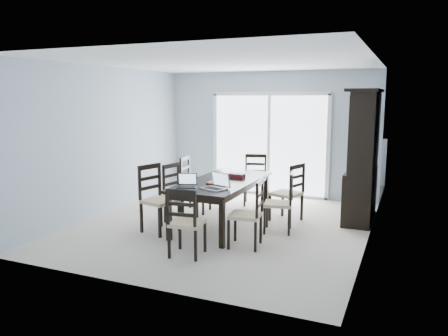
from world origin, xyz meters
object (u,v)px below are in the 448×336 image
(chair_right_far, at_px, (291,186))
(laptop_dark, at_px, (187,184))
(china_hutch, at_px, (363,157))
(chair_left_mid, at_px, (176,186))
(chair_left_near, at_px, (155,191))
(chair_end_near, at_px, (184,215))
(game_box, at_px, (236,176))
(chair_right_near, at_px, (252,206))
(chair_right_mid, at_px, (284,196))
(cell_phone, at_px, (191,190))
(hot_tub, at_px, (272,163))
(chair_end_far, at_px, (255,174))
(chair_left_far, at_px, (191,178))
(laptop_silver, at_px, (214,185))
(dining_table, at_px, (223,185))

(chair_right_far, xyz_separation_m, laptop_dark, (-1.23, -1.38, 0.20))
(china_hutch, xyz_separation_m, chair_left_mid, (-2.84, -1.31, -0.48))
(laptop_dark, bearing_deg, chair_left_near, 153.22)
(chair_left_near, xyz_separation_m, chair_end_near, (0.96, -0.85, -0.07))
(chair_end_near, bearing_deg, china_hutch, 49.11)
(game_box, bearing_deg, laptop_dark, -111.09)
(chair_right_near, relative_size, chair_right_mid, 1.01)
(chair_end_near, bearing_deg, game_box, 83.41)
(chair_left_near, distance_m, laptop_dark, 0.61)
(chair_right_far, bearing_deg, cell_phone, 163.35)
(hot_tub, bearing_deg, cell_phone, -87.79)
(chair_right_mid, bearing_deg, chair_end_far, 21.05)
(chair_left_near, distance_m, chair_right_mid, 1.99)
(chair_left_near, xyz_separation_m, chair_right_near, (1.63, -0.12, -0.05))
(cell_phone, bearing_deg, chair_left_mid, 144.82)
(chair_right_near, distance_m, chair_end_far, 2.55)
(china_hutch, bearing_deg, chair_left_far, -167.46)
(hot_tub, bearing_deg, chair_end_near, -85.61)
(chair_left_far, bearing_deg, game_box, 65.53)
(chair_right_mid, height_order, cell_phone, chair_right_mid)
(chair_end_far, bearing_deg, cell_phone, 71.51)
(china_hutch, bearing_deg, chair_right_far, -150.45)
(china_hutch, bearing_deg, cell_phone, -134.80)
(chair_right_near, distance_m, laptop_dark, 1.07)
(cell_phone, bearing_deg, chair_right_mid, 54.37)
(chair_end_near, xyz_separation_m, hot_tub, (-0.40, 5.16, -0.06))
(chair_left_mid, distance_m, chair_left_far, 0.67)
(chair_right_far, distance_m, hot_tub, 3.24)
(laptop_silver, height_order, hot_tub, hot_tub)
(china_hutch, xyz_separation_m, game_box, (-1.90, -0.97, -0.29))
(china_hutch, bearing_deg, game_box, -152.88)
(laptop_silver, height_order, cell_phone, laptop_silver)
(chair_left_near, bearing_deg, chair_right_near, 101.27)
(laptop_dark, bearing_deg, chair_right_near, -24.83)
(chair_left_mid, bearing_deg, laptop_silver, 67.69)
(chair_left_near, distance_m, chair_left_far, 1.28)
(chair_end_near, height_order, game_box, chair_end_near)
(chair_end_far, bearing_deg, game_box, 79.21)
(chair_end_far, relative_size, cell_phone, 10.29)
(dining_table, distance_m, china_hutch, 2.41)
(chair_left_mid, height_order, chair_right_mid, chair_left_mid)
(laptop_dark, bearing_deg, china_hutch, 19.68)
(china_hutch, distance_m, chair_left_near, 3.48)
(china_hutch, bearing_deg, chair_left_mid, -155.23)
(chair_left_mid, height_order, game_box, chair_left_mid)
(laptop_silver, bearing_deg, chair_left_far, 149.29)
(china_hutch, relative_size, chair_end_near, 2.05)
(dining_table, relative_size, game_box, 8.01)
(chair_left_mid, height_order, chair_end_near, chair_left_mid)
(dining_table, distance_m, chair_right_near, 1.12)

